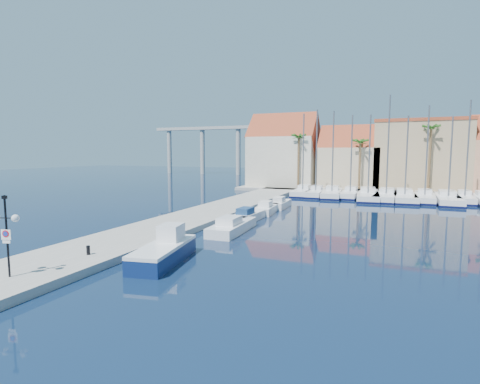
# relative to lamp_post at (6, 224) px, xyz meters

# --- Properties ---
(ground) EXTENTS (260.00, 260.00, 0.00)m
(ground) POSITION_rel_lamp_post_xyz_m (8.49, 8.39, -3.23)
(ground) COLOR black
(ground) RESTS_ON ground
(quay_west) EXTENTS (6.00, 77.00, 0.50)m
(quay_west) POSITION_rel_lamp_post_xyz_m (-0.51, 21.89, -2.98)
(quay_west) COLOR gray
(quay_west) RESTS_ON ground
(shore_north) EXTENTS (54.00, 16.00, 0.50)m
(shore_north) POSITION_rel_lamp_post_xyz_m (18.49, 56.39, -2.98)
(shore_north) COLOR gray
(shore_north) RESTS_ON ground
(lamp_post) EXTENTS (1.38, 0.65, 4.16)m
(lamp_post) POSITION_rel_lamp_post_xyz_m (0.00, 0.00, 0.00)
(lamp_post) COLOR black
(lamp_post) RESTS_ON quay_west
(bollard) EXTENTS (0.22, 0.22, 0.56)m
(bollard) POSITION_rel_lamp_post_xyz_m (0.56, 4.70, -2.45)
(bollard) COLOR black
(bollard) RESTS_ON quay_west
(fishing_boat) EXTENTS (3.10, 6.42, 2.15)m
(fishing_boat) POSITION_rel_lamp_post_xyz_m (4.79, 6.67, -2.52)
(fishing_boat) COLOR #0E2152
(fishing_boat) RESTS_ON ground
(motorboat_west_0) EXTENTS (2.46, 6.86, 1.40)m
(motorboat_west_0) POSITION_rel_lamp_post_xyz_m (5.15, 16.18, -2.73)
(motorboat_west_0) COLOR white
(motorboat_west_0) RESTS_ON ground
(motorboat_west_1) EXTENTS (1.91, 5.42, 1.40)m
(motorboat_west_1) POSITION_rel_lamp_post_xyz_m (4.52, 21.35, -2.73)
(motorboat_west_1) COLOR white
(motorboat_west_1) RESTS_ON ground
(motorboat_west_2) EXTENTS (2.28, 5.69, 1.40)m
(motorboat_west_2) POSITION_rel_lamp_post_xyz_m (4.67, 26.83, -2.73)
(motorboat_west_2) COLOR white
(motorboat_west_2) RESTS_ON ground
(motorboat_west_3) EXTENTS (1.77, 5.13, 1.40)m
(motorboat_west_3) POSITION_rel_lamp_post_xyz_m (4.96, 31.21, -2.73)
(motorboat_west_3) COLOR white
(motorboat_west_3) RESTS_ON ground
(sailboat_0) EXTENTS (2.86, 9.32, 12.59)m
(sailboat_0) POSITION_rel_lamp_post_xyz_m (4.61, 45.14, -2.64)
(sailboat_0) COLOR white
(sailboat_0) RESTS_ON ground
(sailboat_1) EXTENTS (2.50, 8.46, 13.06)m
(sailboat_1) POSITION_rel_lamp_post_xyz_m (6.73, 44.56, -2.61)
(sailboat_1) COLOR white
(sailboat_1) RESTS_ON ground
(sailboat_2) EXTENTS (3.47, 10.21, 12.78)m
(sailboat_2) POSITION_rel_lamp_post_xyz_m (9.09, 44.92, -2.65)
(sailboat_2) COLOR white
(sailboat_2) RESTS_ON ground
(sailboat_3) EXTENTS (2.55, 8.75, 12.12)m
(sailboat_3) POSITION_rel_lamp_post_xyz_m (11.78, 45.15, -2.63)
(sailboat_3) COLOR white
(sailboat_3) RESTS_ON ground
(sailboat_4) EXTENTS (3.81, 11.44, 11.97)m
(sailboat_4) POSITION_rel_lamp_post_xyz_m (14.30, 44.05, -2.67)
(sailboat_4) COLOR white
(sailboat_4) RESTS_ON ground
(sailboat_5) EXTENTS (3.56, 11.02, 14.57)m
(sailboat_5) POSITION_rel_lamp_post_xyz_m (16.80, 44.16, -2.64)
(sailboat_5) COLOR white
(sailboat_5) RESTS_ON ground
(sailboat_6) EXTENTS (3.40, 11.11, 11.68)m
(sailboat_6) POSITION_rel_lamp_post_xyz_m (19.14, 44.27, -2.67)
(sailboat_6) COLOR white
(sailboat_6) RESTS_ON ground
(sailboat_7) EXTENTS (3.09, 9.97, 12.96)m
(sailboat_7) POSITION_rel_lamp_post_xyz_m (21.69, 44.52, -2.64)
(sailboat_7) COLOR white
(sailboat_7) RESTS_ON ground
(sailboat_8) EXTENTS (3.02, 11.02, 11.34)m
(sailboat_8) POSITION_rel_lamp_post_xyz_m (24.42, 43.81, -2.67)
(sailboat_8) COLOR white
(sailboat_8) RESTS_ON ground
(sailboat_9) EXTENTS (2.95, 8.79, 13.55)m
(sailboat_9) POSITION_rel_lamp_post_xyz_m (26.57, 45.29, -2.61)
(sailboat_9) COLOR white
(sailboat_9) RESTS_ON ground
(building_0) EXTENTS (12.30, 9.00, 13.50)m
(building_0) POSITION_rel_lamp_post_xyz_m (-1.51, 55.39, 3.29)
(building_0) COLOR beige
(building_0) RESTS_ON shore_north
(building_1) EXTENTS (10.30, 8.00, 11.00)m
(building_1) POSITION_rel_lamp_post_xyz_m (10.49, 55.39, 2.06)
(building_1) COLOR #C3AD89
(building_1) RESTS_ON shore_north
(building_2) EXTENTS (14.20, 10.20, 11.50)m
(building_2) POSITION_rel_lamp_post_xyz_m (21.49, 56.39, 3.02)
(building_2) COLOR tan
(building_2) RESTS_ON shore_north
(palm_0) EXTENTS (2.60, 2.60, 10.15)m
(palm_0) POSITION_rel_lamp_post_xyz_m (2.49, 50.39, 5.85)
(palm_0) COLOR brown
(palm_0) RESTS_ON shore_north
(palm_1) EXTENTS (2.60, 2.60, 9.15)m
(palm_1) POSITION_rel_lamp_post_xyz_m (12.49, 50.39, 4.90)
(palm_1) COLOR brown
(palm_1) RESTS_ON shore_north
(palm_2) EXTENTS (2.60, 2.60, 11.15)m
(palm_2) POSITION_rel_lamp_post_xyz_m (22.49, 50.39, 6.78)
(palm_2) COLOR brown
(palm_2) RESTS_ON shore_north
(viaduct) EXTENTS (48.00, 2.20, 14.45)m
(viaduct) POSITION_rel_lamp_post_xyz_m (-30.59, 90.39, 7.01)
(viaduct) COLOR #9E9E99
(viaduct) RESTS_ON ground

